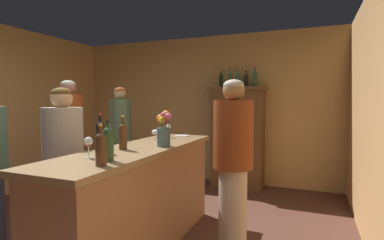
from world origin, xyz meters
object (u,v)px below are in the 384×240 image
bar_counter (139,199)px  flower_arrangement (164,129)px  patron_tall (121,136)px  wine_glass_mid (88,143)px  display_bottle_left (221,80)px  display_bottle_midleft (230,79)px  display_bottle_right (254,78)px  wine_bottle_pinot (101,148)px  display_bottle_midright (246,79)px  bartender (233,160)px  wine_bottle_merlot (123,135)px  wine_bottle_riesling (108,142)px  display_cabinet (238,135)px  wine_bottle_malbec (101,135)px  wine_glass_rear (156,133)px  patron_near_entrance (70,143)px  wine_glass_front (168,128)px  cheese_plate (182,136)px  patron_in_navy (64,160)px  display_bottle_center (237,79)px

bar_counter → flower_arrangement: flower_arrangement is taller
patron_tall → wine_glass_mid: bearing=-21.8°
flower_arrangement → display_bottle_left: (-0.11, 2.30, 0.63)m
wine_glass_mid → flower_arrangement: (0.28, 0.74, 0.05)m
wine_glass_mid → display_bottle_midleft: display_bottle_midleft is taller
bar_counter → display_bottle_right: bearing=75.1°
wine_bottle_pinot → display_bottle_midright: (0.32, 3.25, 0.67)m
bar_counter → bartender: 0.99m
display_bottle_midright → wine_bottle_merlot: bearing=-102.4°
wine_bottle_riesling → display_bottle_right: bearing=80.7°
display_cabinet → wine_bottle_malbec: (-0.55, -2.80, 0.29)m
wine_glass_rear → patron_near_entrance: size_ratio=0.09×
bar_counter → wine_bottle_merlot: 0.66m
display_bottle_left → display_bottle_right: (0.57, -0.00, 0.02)m
wine_bottle_pinot → display_bottle_midleft: (0.04, 3.25, 0.69)m
wine_glass_front → display_bottle_left: (0.17, 1.66, 0.69)m
patron_tall → patron_near_entrance: size_ratio=0.97×
cheese_plate → wine_bottle_malbec: bearing=-98.2°
display_cabinet → wine_glass_mid: 3.09m
wine_glass_front → display_bottle_midright: 1.89m
wine_glass_mid → display_bottle_right: display_bottle_right is taller
wine_bottle_riesling → patron_near_entrance: size_ratio=0.18×
wine_bottle_pinot → cheese_plate: bearing=95.8°
bartender → display_bottle_midleft: bearing=-58.0°
patron_tall → cheese_plate: bearing=23.6°
patron_in_navy → flower_arrangement: bearing=2.3°
patron_near_entrance → display_bottle_right: bearing=52.6°
bar_counter → display_bottle_midleft: bearing=84.5°
wine_glass_mid → display_bottle_midleft: (0.32, 3.05, 0.70)m
wine_bottle_pinot → display_bottle_left: size_ratio=0.99×
bartender → flower_arrangement: bearing=26.9°
wine_bottle_merlot → cheese_plate: 1.15m
display_cabinet → display_bottle_midleft: (-0.15, 0.00, 0.96)m
cheese_plate → display_bottle_midleft: bearing=81.8°
wine_glass_rear → cheese_plate: (-0.00, 0.69, -0.11)m
wine_bottle_riesling → wine_bottle_pinot: bearing=-70.0°
cheese_plate → patron_in_navy: bearing=-123.5°
display_bottle_midright → patron_tall: (-1.66, -1.16, -0.89)m
cheese_plate → patron_tall: size_ratio=0.11×
flower_arrangement → display_bottle_center: (0.17, 2.30, 0.64)m
bar_counter → display_bottle_center: display_bottle_center is taller
wine_bottle_riesling → display_bottle_right: size_ratio=0.94×
wine_bottle_merlot → wine_bottle_pinot: bearing=-67.3°
wine_bottle_riesling → wine_glass_front: size_ratio=1.88×
wine_glass_front → wine_glass_mid: (-0.01, -1.39, 0.01)m
wine_bottle_malbec → patron_tall: size_ratio=0.20×
wine_glass_front → cheese_plate: wine_glass_front is taller
wine_glass_front → wine_glass_mid: 1.39m
wine_glass_mid → cheese_plate: wine_glass_mid is taller
cheese_plate → display_bottle_midright: display_bottle_midright is taller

